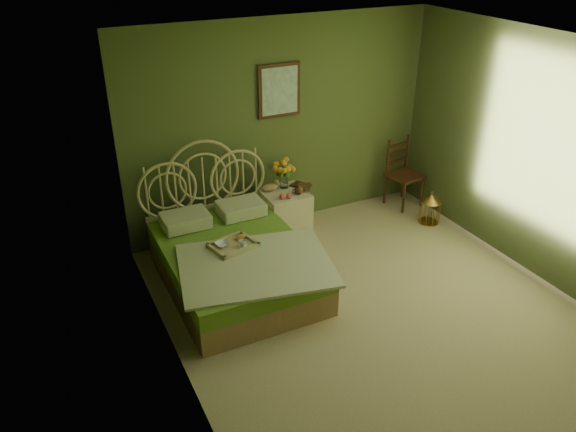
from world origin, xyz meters
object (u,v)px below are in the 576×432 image
bed (234,259)px  nightstand (285,208)px  chair (402,168)px  birdcage (430,209)px

bed → nightstand: (0.96, 0.74, 0.07)m
bed → nightstand: bearing=37.5°
chair → birdcage: 0.73m
chair → bed: bearing=-172.6°
bed → chair: bearing=16.4°
birdcage → nightstand: bearing=162.8°
nightstand → birdcage: bearing=-17.2°
nightstand → chair: bearing=2.7°
bed → chair: bed is taller
nightstand → birdcage: nightstand is taller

